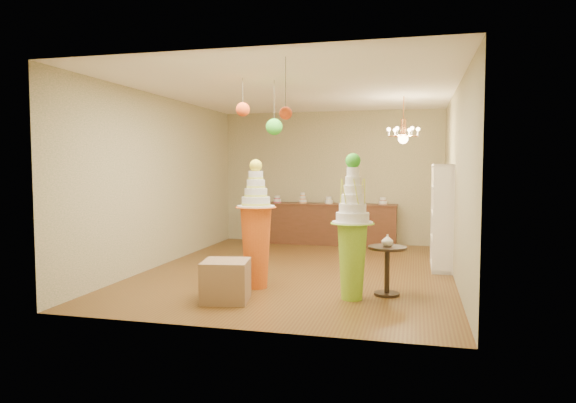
% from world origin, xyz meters
% --- Properties ---
extents(floor, '(6.50, 6.50, 0.00)m').
position_xyz_m(floor, '(0.00, 0.00, 0.00)').
color(floor, '#573817').
rests_on(floor, ground).
extents(ceiling, '(6.50, 6.50, 0.00)m').
position_xyz_m(ceiling, '(0.00, 0.00, 3.00)').
color(ceiling, white).
rests_on(ceiling, ground).
extents(wall_back, '(5.00, 0.04, 3.00)m').
position_xyz_m(wall_back, '(0.00, 3.25, 1.50)').
color(wall_back, tan).
rests_on(wall_back, ground).
extents(wall_front, '(5.00, 0.04, 3.00)m').
position_xyz_m(wall_front, '(0.00, -3.25, 1.50)').
color(wall_front, tan).
rests_on(wall_front, ground).
extents(wall_left, '(0.04, 6.50, 3.00)m').
position_xyz_m(wall_left, '(-2.50, 0.00, 1.50)').
color(wall_left, tan).
rests_on(wall_left, ground).
extents(wall_right, '(0.04, 6.50, 3.00)m').
position_xyz_m(wall_right, '(2.50, 0.00, 1.50)').
color(wall_right, tan).
rests_on(wall_right, ground).
extents(pedestal_green, '(0.55, 0.55, 1.93)m').
position_xyz_m(pedestal_green, '(1.09, -1.68, 0.77)').
color(pedestal_green, '#84BA29').
rests_on(pedestal_green, floor).
extents(pedestal_orange, '(0.61, 0.61, 1.86)m').
position_xyz_m(pedestal_orange, '(-0.34, -1.36, 0.75)').
color(pedestal_orange, '#DC5B19').
rests_on(pedestal_orange, floor).
extents(burlap_riser, '(0.68, 0.68, 0.53)m').
position_xyz_m(burlap_riser, '(-0.50, -2.17, 0.27)').
color(burlap_riser, '#876749').
rests_on(burlap_riser, floor).
extents(sideboard, '(3.04, 0.54, 1.16)m').
position_xyz_m(sideboard, '(0.00, 2.97, 0.48)').
color(sideboard, '#502A19').
rests_on(sideboard, floor).
extents(shelving_unit, '(0.33, 1.20, 1.80)m').
position_xyz_m(shelving_unit, '(2.34, 0.80, 0.90)').
color(shelving_unit, silver).
rests_on(shelving_unit, floor).
extents(round_table, '(0.61, 0.61, 0.67)m').
position_xyz_m(round_table, '(1.53, -1.35, 0.43)').
color(round_table, black).
rests_on(round_table, floor).
extents(vase, '(0.19, 0.19, 0.17)m').
position_xyz_m(vase, '(1.53, -1.35, 0.76)').
color(vase, silver).
rests_on(vase, round_table).
extents(pom_red_left, '(0.20, 0.20, 0.54)m').
position_xyz_m(pom_red_left, '(-0.49, -1.48, 2.56)').
color(pom_red_left, '#3D382C').
rests_on(pom_red_left, ceiling).
extents(pom_green_mid, '(0.24, 0.24, 0.79)m').
position_xyz_m(pom_green_mid, '(-0.12, -1.16, 2.33)').
color(pom_green_mid, '#3D382C').
rests_on(pom_green_mid, ceiling).
extents(pom_red_right, '(0.15, 0.15, 0.71)m').
position_xyz_m(pom_red_right, '(0.44, -2.68, 2.37)').
color(pom_red_right, '#3D382C').
rests_on(pom_red_right, ceiling).
extents(chandelier, '(0.66, 0.66, 0.85)m').
position_xyz_m(chandelier, '(1.66, 1.05, 2.30)').
color(chandelier, '#C77D46').
rests_on(chandelier, ceiling).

